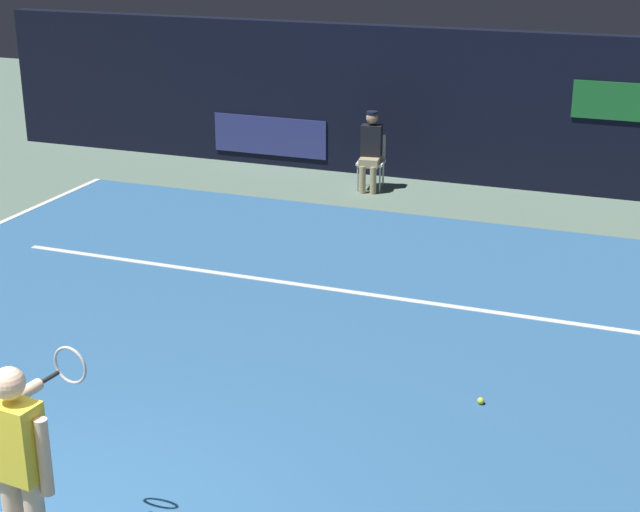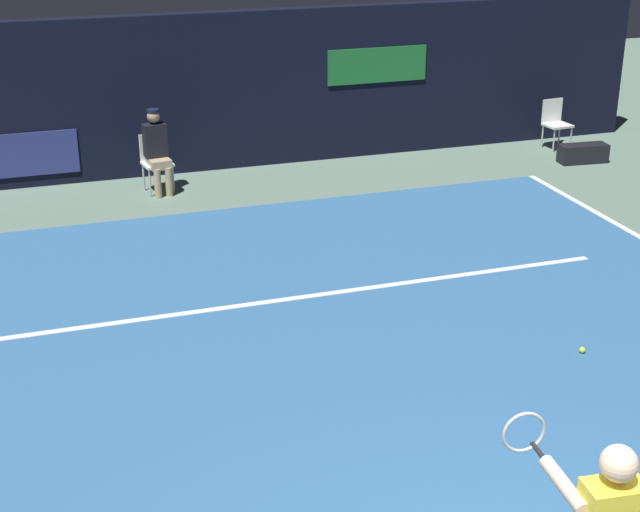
{
  "view_description": "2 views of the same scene",
  "coord_description": "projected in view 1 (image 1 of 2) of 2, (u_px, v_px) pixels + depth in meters",
  "views": [
    {
      "loc": [
        4.19,
        -4.56,
        4.54
      ],
      "look_at": [
        0.6,
        4.8,
        0.9
      ],
      "focal_mm": 54.63,
      "sensor_mm": 36.0,
      "label": 1
    },
    {
      "loc": [
        -2.74,
        -3.78,
        4.75
      ],
      "look_at": [
        0.35,
        5.54,
        0.71
      ],
      "focal_mm": 53.25,
      "sensor_mm": 36.0,
      "label": 2
    }
  ],
  "objects": [
    {
      "name": "tennis_player",
      "position": [
        21.0,
        465.0,
        6.53
      ],
      "size": [
        0.54,
        0.97,
        1.73
      ],
      "color": "beige",
      "rests_on": "ground"
    },
    {
      "name": "line_service",
      "position": [
        310.0,
        286.0,
        12.22
      ],
      "size": [
        8.35,
        0.1,
        0.01
      ],
      "primitive_type": "cube",
      "color": "white",
      "rests_on": "court_surface"
    },
    {
      "name": "court_surface",
      "position": [
        249.0,
        344.0,
        10.63
      ],
      "size": [
        10.7,
        10.37,
        0.01
      ],
      "primitive_type": "cube",
      "color": "#336699",
      "rests_on": "ground"
    },
    {
      "name": "tennis_ball",
      "position": [
        481.0,
        401.0,
        9.33
      ],
      "size": [
        0.07,
        0.07,
        0.07
      ],
      "primitive_type": "sphere",
      "color": "#CCE033",
      "rests_on": "court_surface"
    },
    {
      "name": "back_wall",
      "position": [
        428.0,
        105.0,
        16.64
      ],
      "size": [
        16.59,
        0.33,
        2.6
      ],
      "color": "black",
      "rests_on": "ground"
    },
    {
      "name": "ground_plane",
      "position": [
        249.0,
        345.0,
        10.63
      ],
      "size": [
        32.75,
        32.75,
        0.0
      ],
      "primitive_type": "plane",
      "color": "slate"
    },
    {
      "name": "line_judge_on_chair",
      "position": [
        371.0,
        150.0,
        16.17
      ],
      "size": [
        0.49,
        0.57,
        1.32
      ],
      "color": "white",
      "rests_on": "ground"
    }
  ]
}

